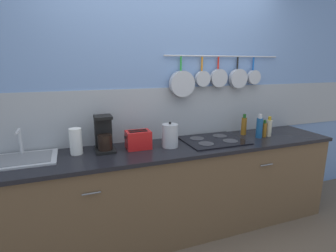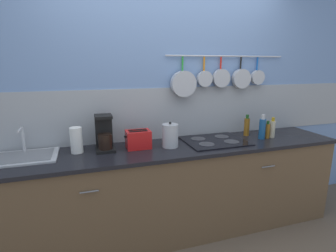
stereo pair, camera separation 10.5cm
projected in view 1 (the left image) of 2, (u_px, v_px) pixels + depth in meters
ground_plane at (176, 230)px, 2.68m from camera, size 12.00×12.00×0.00m
wall_back at (165, 102)px, 2.70m from camera, size 7.20×0.15×2.60m
cabinet_base at (176, 192)px, 2.58m from camera, size 3.26×0.59×0.86m
countertop at (177, 148)px, 2.47m from camera, size 3.30×0.61×0.03m
sink_basin at (19, 159)px, 2.10m from camera, size 0.56×0.39×0.23m
paper_towel_roll at (76, 141)px, 2.24m from camera, size 0.10×0.10×0.23m
coffee_maker at (104, 136)px, 2.33m from camera, size 0.17×0.22×0.32m
toaster at (138, 140)px, 2.39m from camera, size 0.24×0.16×0.17m
kettle at (170, 136)px, 2.43m from camera, size 0.15×0.15×0.24m
cooktop at (213, 140)px, 2.65m from camera, size 0.60×0.50×0.01m
bottle_sesame_oil at (244, 126)px, 2.86m from camera, size 0.06×0.06×0.23m
bottle_cooking_wine at (259, 127)px, 2.74m from camera, size 0.07×0.07×0.25m
bottle_vinegar at (264, 129)px, 2.78m from camera, size 0.05×0.05×0.18m
bottle_dish_soap at (269, 128)px, 2.80m from camera, size 0.06×0.06×0.21m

